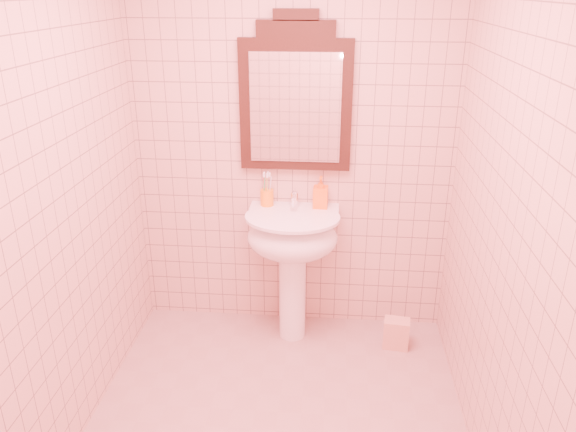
# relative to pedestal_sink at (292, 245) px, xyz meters

# --- Properties ---
(floor) EXTENTS (2.20, 2.20, 0.00)m
(floor) POSITION_rel_pedestal_sink_xyz_m (-0.02, -0.87, -0.66)
(floor) COLOR tan
(floor) RESTS_ON ground
(back_wall) EXTENTS (2.00, 0.02, 2.50)m
(back_wall) POSITION_rel_pedestal_sink_xyz_m (-0.02, 0.23, 0.59)
(back_wall) COLOR #D6A795
(back_wall) RESTS_ON floor
(pedestal_sink) EXTENTS (0.58, 0.58, 0.86)m
(pedestal_sink) POSITION_rel_pedestal_sink_xyz_m (0.00, 0.00, 0.00)
(pedestal_sink) COLOR white
(pedestal_sink) RESTS_ON floor
(faucet) EXTENTS (0.04, 0.16, 0.11)m
(faucet) POSITION_rel_pedestal_sink_xyz_m (0.00, 0.14, 0.26)
(faucet) COLOR white
(faucet) RESTS_ON pedestal_sink
(mirror) EXTENTS (0.67, 0.06, 0.94)m
(mirror) POSITION_rel_pedestal_sink_xyz_m (-0.00, 0.20, 0.87)
(mirror) COLOR black
(mirror) RESTS_ON back_wall
(toothbrush_cup) EXTENTS (0.08, 0.08, 0.19)m
(toothbrush_cup) POSITION_rel_pedestal_sink_xyz_m (-0.17, 0.15, 0.26)
(toothbrush_cup) COLOR orange
(toothbrush_cup) RESTS_ON pedestal_sink
(soap_dispenser) EXTENTS (0.09, 0.10, 0.20)m
(soap_dispenser) POSITION_rel_pedestal_sink_xyz_m (0.16, 0.15, 0.30)
(soap_dispenser) COLOR orange
(soap_dispenser) RESTS_ON pedestal_sink
(towel) EXTENTS (0.17, 0.13, 0.20)m
(towel) POSITION_rel_pedestal_sink_xyz_m (0.67, -0.07, -0.56)
(towel) COLOR tan
(towel) RESTS_ON floor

